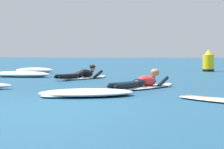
{
  "coord_description": "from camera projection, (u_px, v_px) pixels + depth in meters",
  "views": [
    {
      "loc": [
        1.8,
        -6.25,
        0.91
      ],
      "look_at": [
        0.44,
        5.86,
        0.24
      ],
      "focal_mm": 63.58,
      "sensor_mm": 36.0,
      "label": 1
    }
  ],
  "objects": [
    {
      "name": "channel_marker_buoy",
      "position": [
        208.0,
        63.0,
        19.35
      ],
      "size": [
        0.56,
        0.56,
        1.07
      ],
      "color": "yellow",
      "rests_on": "ground"
    },
    {
      "name": "ground_plane",
      "position": [
        113.0,
        75.0,
        16.38
      ],
      "size": [
        120.0,
        120.0,
        0.0
      ],
      "primitive_type": "plane",
      "color": "navy"
    },
    {
      "name": "whitewater_back",
      "position": [
        87.0,
        93.0,
        8.32
      ],
      "size": [
        2.21,
        1.55,
        0.15
      ],
      "color": "white",
      "rests_on": "ground"
    },
    {
      "name": "surfer_near",
      "position": [
        144.0,
        83.0,
        10.08
      ],
      "size": [
        1.77,
        2.4,
        0.55
      ],
      "color": "white",
      "rests_on": "ground"
    },
    {
      "name": "whitewater_far_band",
      "position": [
        35.0,
        71.0,
        17.78
      ],
      "size": [
        1.79,
        1.2,
        0.25
      ],
      "color": "white",
      "rests_on": "ground"
    },
    {
      "name": "whitewater_mid_left",
      "position": [
        21.0,
        74.0,
        14.93
      ],
      "size": [
        2.37,
        1.1,
        0.22
      ],
      "color": "white",
      "rests_on": "ground"
    },
    {
      "name": "surfer_far",
      "position": [
        83.0,
        75.0,
        13.77
      ],
      "size": [
        1.62,
        2.42,
        0.55
      ],
      "color": "white",
      "rests_on": "ground"
    }
  ]
}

